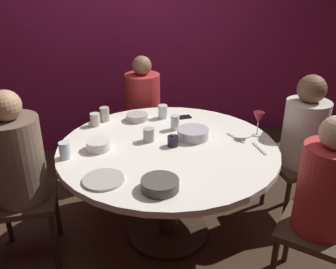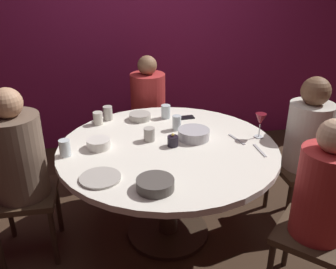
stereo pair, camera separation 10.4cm
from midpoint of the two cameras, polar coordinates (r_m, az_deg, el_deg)
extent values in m
plane|color=#382619|center=(2.82, -1.10, -15.13)|extent=(8.00, 8.00, 0.00)
cube|color=maroon|center=(3.84, -6.79, 16.95)|extent=(6.00, 0.10, 2.60)
cylinder|color=silver|center=(2.43, -1.23, -2.15)|extent=(1.47, 1.47, 0.04)
cylinder|color=#332319|center=(2.62, -1.16, -9.31)|extent=(0.14, 0.14, 0.69)
cylinder|color=#2D2116|center=(2.81, -1.10, -14.89)|extent=(0.60, 0.60, 0.03)
cube|color=#3F2D1E|center=(2.57, -22.83, -9.41)|extent=(0.40, 0.40, 0.04)
cylinder|color=brown|center=(2.43, -23.94, -3.70)|extent=(0.34, 0.34, 0.54)
sphere|color=tan|center=(2.30, -25.45, 4.10)|extent=(0.18, 0.18, 0.18)
cylinder|color=#332319|center=(2.54, -18.56, -15.67)|extent=(0.04, 0.04, 0.43)
cylinder|color=#332319|center=(2.87, -24.99, -11.67)|extent=(0.04, 0.04, 0.43)
cylinder|color=#332319|center=(2.81, -18.12, -11.24)|extent=(0.04, 0.04, 0.43)
cube|color=#3F2D1E|center=(3.44, -4.73, 1.35)|extent=(0.40, 0.40, 0.04)
cylinder|color=#B22D2D|center=(3.34, -4.89, 5.44)|extent=(0.32, 0.32, 0.48)
sphere|color=#8C6647|center=(3.25, -5.09, 10.73)|extent=(0.17, 0.17, 0.17)
cylinder|color=#332319|center=(3.67, -7.64, -1.24)|extent=(0.04, 0.04, 0.43)
cylinder|color=#332319|center=(3.37, -7.00, -3.71)|extent=(0.04, 0.04, 0.43)
cylinder|color=#332319|center=(3.71, -2.43, -0.72)|extent=(0.04, 0.04, 0.43)
cylinder|color=#332319|center=(3.42, -1.33, -3.11)|extent=(0.04, 0.04, 0.43)
cube|color=#3F2D1E|center=(2.92, 18.91, -4.52)|extent=(0.40, 0.40, 0.04)
cylinder|color=beige|center=(2.80, 19.64, 0.21)|extent=(0.31, 0.31, 0.49)
sphere|color=brown|center=(2.69, 20.65, 6.70)|extent=(0.20, 0.20, 0.20)
cylinder|color=#332319|center=(3.24, 19.40, -6.34)|extent=(0.04, 0.04, 0.43)
cylinder|color=#332319|center=(3.08, 13.98, -7.28)|extent=(0.04, 0.04, 0.43)
cylinder|color=#332319|center=(3.01, 22.75, -9.50)|extent=(0.04, 0.04, 0.43)
cylinder|color=#332319|center=(2.84, 17.03, -10.75)|extent=(0.04, 0.04, 0.43)
cube|color=#3F2D1E|center=(2.28, 21.05, -13.89)|extent=(0.57, 0.57, 0.04)
cylinder|color=#B22D2D|center=(2.12, 22.17, -8.02)|extent=(0.42, 0.42, 0.51)
cylinder|color=#332319|center=(2.57, 17.28, -14.92)|extent=(0.04, 0.04, 0.43)
cylinder|color=#332319|center=(2.32, 14.85, -19.73)|extent=(0.04, 0.04, 0.43)
cylinder|color=black|center=(2.40, -0.48, -1.05)|extent=(0.07, 0.07, 0.07)
sphere|color=#F9D159|center=(2.38, -0.48, -0.03)|extent=(0.02, 0.02, 0.02)
cylinder|color=silver|center=(2.63, 12.67, -0.08)|extent=(0.06, 0.06, 0.01)
cylinder|color=silver|center=(2.61, 12.76, 0.88)|extent=(0.01, 0.01, 0.09)
cone|color=maroon|center=(2.58, 12.94, 2.61)|extent=(0.08, 0.08, 0.08)
cylinder|color=#B2ADA3|center=(2.07, -11.56, -6.98)|extent=(0.23, 0.23, 0.01)
cube|color=black|center=(2.87, 1.20, 2.72)|extent=(0.15, 0.08, 0.01)
cylinder|color=#B7B7BC|center=(2.51, 2.75, 0.14)|extent=(0.22, 0.22, 0.07)
cylinder|color=silver|center=(2.41, -12.14, -1.67)|extent=(0.15, 0.15, 0.06)
cylinder|color=#4C4742|center=(1.95, -2.82, -7.89)|extent=(0.21, 0.21, 0.06)
cylinder|color=#B2ADA3|center=(2.83, -5.95, 2.74)|extent=(0.17, 0.17, 0.05)
cylinder|color=#B2ADA3|center=(2.47, -4.26, -0.04)|extent=(0.08, 0.08, 0.09)
cylinder|color=beige|center=(2.77, -12.45, 2.30)|extent=(0.07, 0.07, 0.10)
cylinder|color=silver|center=(2.64, -0.02, 1.89)|extent=(0.06, 0.06, 0.11)
cylinder|color=#B2ADA3|center=(2.84, -10.98, 3.14)|extent=(0.07, 0.07, 0.11)
cylinder|color=silver|center=(2.34, -17.16, -2.40)|extent=(0.07, 0.07, 0.11)
cylinder|color=silver|center=(2.85, -1.88, 3.61)|extent=(0.07, 0.07, 0.11)
cube|color=#B7B7BC|center=(2.55, 9.42, -0.55)|extent=(0.06, 0.18, 0.01)
cube|color=#B7B7BC|center=(2.44, 12.97, -2.16)|extent=(0.02, 0.18, 0.01)
camera|label=1|loc=(0.05, -91.25, -0.58)|focal=38.75mm
camera|label=2|loc=(0.05, 88.75, 0.58)|focal=38.75mm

